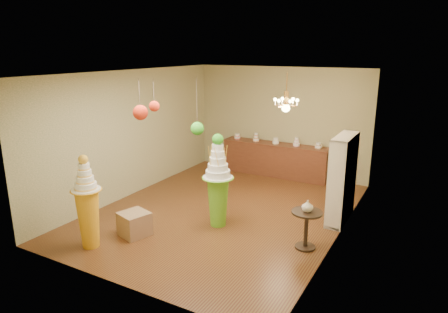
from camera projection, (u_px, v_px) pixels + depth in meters
The scene contains 17 objects.
floor at pixel (224, 211), 8.80m from camera, with size 6.50×6.50×0.00m, color #532F16.
ceiling at pixel (224, 73), 8.02m from camera, with size 6.50×6.50×0.00m, color silver.
wall_back at pixel (280, 121), 11.15m from camera, with size 5.00×0.04×3.00m, color tan.
wall_front at pixel (112, 192), 5.67m from camera, with size 5.00×0.04×3.00m, color tan.
wall_left at pixel (133, 133), 9.58m from camera, with size 0.04×6.50×3.00m, color tan.
wall_right at pixel (344, 161), 7.24m from camera, with size 0.04×6.50×3.00m, color tan.
pedestal_green at pixel (218, 189), 7.91m from camera, with size 0.73×0.73×1.89m.
pedestal_orange at pixel (88, 211), 7.06m from camera, with size 0.51×0.51×1.72m.
burlap_riser at pixel (134, 224), 7.62m from camera, with size 0.50×0.50×0.46m, color #947450.
sideboard at pixel (275, 159), 11.18m from camera, with size 3.04×0.54×1.16m.
shelving_unit at pixel (342, 179), 8.14m from camera, with size 0.33×1.20×1.80m.
round_table at pixel (306, 224), 7.06m from camera, with size 0.72×0.72×0.70m.
vase at pixel (307, 206), 6.97m from camera, with size 0.20×0.20×0.21m, color silver.
pom_red_left at pixel (140, 113), 6.71m from camera, with size 0.25×0.25×0.70m.
pom_green_mid at pixel (197, 128), 7.25m from camera, with size 0.24×0.24×1.06m.
pom_red_right at pixel (154, 106), 6.52m from camera, with size 0.18×0.18×0.53m.
chandelier at pixel (286, 105), 8.45m from camera, with size 0.64×0.64×0.85m.
Camera 1 is at (3.99, -7.14, 3.47)m, focal length 32.00 mm.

